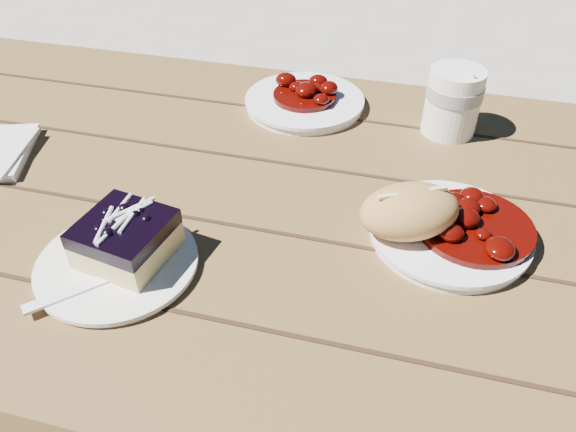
% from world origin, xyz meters
% --- Properties ---
extents(picnic_table, '(2.00, 1.55, 0.75)m').
position_xyz_m(picnic_table, '(0.00, -0.00, 0.59)').
color(picnic_table, brown).
rests_on(picnic_table, ground).
extents(main_plate, '(0.20, 0.20, 0.02)m').
position_xyz_m(main_plate, '(0.26, -0.03, 0.76)').
color(main_plate, white).
rests_on(main_plate, picnic_table).
extents(goulash_stew, '(0.15, 0.15, 0.04)m').
position_xyz_m(goulash_stew, '(0.29, -0.03, 0.79)').
color(goulash_stew, '#410502').
rests_on(goulash_stew, main_plate).
extents(bread_roll, '(0.15, 0.14, 0.07)m').
position_xyz_m(bread_roll, '(0.20, -0.05, 0.80)').
color(bread_roll, '#B98747').
rests_on(bread_roll, main_plate).
extents(dessert_plate, '(0.19, 0.19, 0.01)m').
position_xyz_m(dessert_plate, '(-0.14, -0.19, 0.76)').
color(dessert_plate, white).
rests_on(dessert_plate, picnic_table).
extents(blueberry_cake, '(0.12, 0.12, 0.06)m').
position_xyz_m(blueberry_cake, '(-0.13, -0.18, 0.79)').
color(blueberry_cake, '#D6BF74').
rests_on(blueberry_cake, dessert_plate).
extents(fork_dessert, '(0.13, 0.13, 0.00)m').
position_xyz_m(fork_dessert, '(-0.16, -0.25, 0.76)').
color(fork_dessert, white).
rests_on(fork_dessert, dessert_plate).
extents(coffee_cup, '(0.09, 0.09, 0.11)m').
position_xyz_m(coffee_cup, '(0.24, 0.24, 0.80)').
color(coffee_cup, white).
rests_on(coffee_cup, picnic_table).
extents(second_plate, '(0.21, 0.21, 0.02)m').
position_xyz_m(second_plate, '(-0.01, 0.27, 0.76)').
color(second_plate, white).
rests_on(second_plate, picnic_table).
extents(second_stew, '(0.11, 0.11, 0.04)m').
position_xyz_m(second_stew, '(-0.01, 0.27, 0.79)').
color(second_stew, '#410502').
rests_on(second_stew, second_plate).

